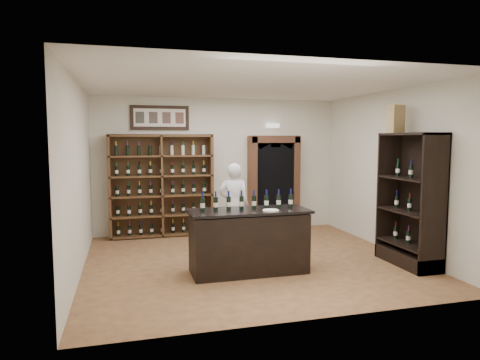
{
  "coord_description": "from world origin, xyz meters",
  "views": [
    {
      "loc": [
        -2.05,
        -6.92,
        2.11
      ],
      "look_at": [
        -0.1,
        0.3,
        1.38
      ],
      "focal_mm": 32.0,
      "sensor_mm": 36.0,
      "label": 1
    }
  ],
  "objects_px": {
    "wine_shelf": "(162,185)",
    "tasting_counter": "(249,241)",
    "counter_bottle_0": "(203,204)",
    "shopkeeper": "(234,205)",
    "side_cabinet": "(411,220)",
    "wine_crate": "(396,119)"
  },
  "relations": [
    {
      "from": "tasting_counter",
      "to": "side_cabinet",
      "type": "distance_m",
      "value": 2.75
    },
    {
      "from": "side_cabinet",
      "to": "shopkeeper",
      "type": "bearing_deg",
      "value": 142.74
    },
    {
      "from": "shopkeeper",
      "to": "wine_crate",
      "type": "distance_m",
      "value": 3.34
    },
    {
      "from": "tasting_counter",
      "to": "shopkeeper",
      "type": "xyz_separation_m",
      "value": [
        0.17,
        1.64,
        0.32
      ]
    },
    {
      "from": "shopkeeper",
      "to": "wine_crate",
      "type": "relative_size",
      "value": 3.43
    },
    {
      "from": "tasting_counter",
      "to": "counter_bottle_0",
      "type": "relative_size",
      "value": 6.27
    },
    {
      "from": "tasting_counter",
      "to": "wine_crate",
      "type": "xyz_separation_m",
      "value": [
        2.66,
        0.1,
        1.94
      ]
    },
    {
      "from": "wine_crate",
      "to": "side_cabinet",
      "type": "bearing_deg",
      "value": -102.03
    },
    {
      "from": "counter_bottle_0",
      "to": "side_cabinet",
      "type": "distance_m",
      "value": 3.48
    },
    {
      "from": "wine_shelf",
      "to": "shopkeeper",
      "type": "height_order",
      "value": "wine_shelf"
    },
    {
      "from": "wine_shelf",
      "to": "wine_crate",
      "type": "xyz_separation_m",
      "value": [
        3.76,
        -2.83,
        1.34
      ]
    },
    {
      "from": "shopkeeper",
      "to": "counter_bottle_0",
      "type": "bearing_deg",
      "value": 77.66
    },
    {
      "from": "wine_shelf",
      "to": "tasting_counter",
      "type": "relative_size",
      "value": 1.17
    },
    {
      "from": "wine_shelf",
      "to": "shopkeeper",
      "type": "distance_m",
      "value": 1.84
    },
    {
      "from": "shopkeeper",
      "to": "side_cabinet",
      "type": "bearing_deg",
      "value": 159.81
    },
    {
      "from": "side_cabinet",
      "to": "wine_crate",
      "type": "distance_m",
      "value": 1.73
    },
    {
      "from": "counter_bottle_0",
      "to": "shopkeeper",
      "type": "distance_m",
      "value": 1.84
    },
    {
      "from": "tasting_counter",
      "to": "wine_crate",
      "type": "distance_m",
      "value": 3.29
    },
    {
      "from": "side_cabinet",
      "to": "wine_crate",
      "type": "bearing_deg",
      "value": 99.84
    },
    {
      "from": "wine_crate",
      "to": "tasting_counter",
      "type": "bearing_deg",
      "value": 160.29
    },
    {
      "from": "wine_shelf",
      "to": "side_cabinet",
      "type": "bearing_deg",
      "value": -40.21
    },
    {
      "from": "tasting_counter",
      "to": "shopkeeper",
      "type": "distance_m",
      "value": 1.68
    }
  ]
}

